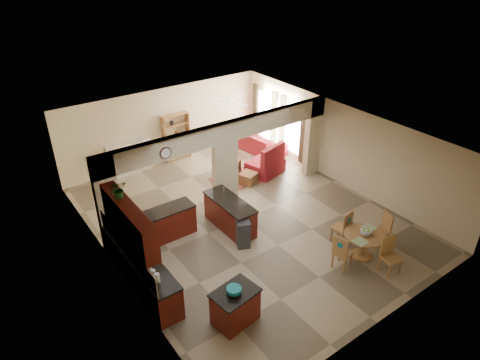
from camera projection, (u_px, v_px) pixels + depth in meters
floor at (244, 219)px, 13.03m from camera, size 10.00×10.00×0.00m
ceiling at (245, 134)px, 11.65m from camera, size 10.00×10.00×0.00m
wall_back at (165, 125)px, 15.87m from camera, size 8.00×0.00×8.00m
wall_front at (388, 275)px, 8.81m from camera, size 8.00×0.00×8.00m
wall_left at (111, 226)px, 10.30m from camera, size 0.00×10.00×10.00m
wall_right at (340, 145)px, 14.37m from camera, size 0.00×10.00×10.00m
partition_left_pier at (108, 204)px, 11.16m from camera, size 0.60×0.25×2.80m
partition_center_pier at (225, 174)px, 13.19m from camera, size 0.80×0.25×2.20m
partition_right_pier at (313, 137)px, 14.93m from camera, size 0.60×0.25×2.80m
partition_header at (225, 132)px, 12.50m from camera, size 8.00×0.25×0.60m
kitchen_counter at (148, 250)px, 10.97m from camera, size 2.52×3.29×1.48m
upper_cabinets at (129, 221)px, 9.57m from camera, size 0.35×2.40×0.90m
peninsula at (230, 214)px, 12.42m from camera, size 0.70×1.85×0.91m
wall_clock at (166, 153)px, 11.40m from camera, size 0.34×0.03×0.34m
rug at (237, 180)px, 15.12m from camera, size 1.60×1.30×0.01m
fireplace at (129, 157)px, 15.32m from camera, size 1.60×0.35×1.20m
shelving_unit at (177, 137)px, 16.17m from camera, size 1.00×0.32×1.80m
window_a at (293, 129)px, 16.08m from camera, size 0.02×0.90×1.90m
window_b at (265, 116)px, 17.28m from camera, size 0.02×0.90×1.90m
glazed_door at (278, 125)px, 16.75m from camera, size 0.02×0.70×2.10m
drape_a_left at (303, 134)px, 15.64m from camera, size 0.10×0.28×2.30m
drape_a_right at (282, 124)px, 16.48m from camera, size 0.10×0.28×2.30m
drape_b_left at (274, 120)px, 16.84m from camera, size 0.10×0.28×2.30m
drape_b_right at (255, 111)px, 17.68m from camera, size 0.10×0.28×2.30m
ceiling_fan at (228, 102)px, 14.65m from camera, size 1.00×1.00×0.10m
kitchen_island at (235, 306)px, 9.35m from camera, size 1.08×0.84×0.86m
teal_bowl at (234, 291)px, 9.06m from camera, size 0.32×0.32×0.15m
trash_can at (243, 235)px, 11.68m from camera, size 0.44×0.42×0.75m
dining_table at (363, 242)px, 11.25m from camera, size 1.06×1.06×0.72m
fruit_bowl at (366, 232)px, 11.10m from camera, size 0.29×0.29×0.15m
sofa at (257, 141)px, 17.11m from camera, size 2.62×1.33×0.73m
chaise at (265, 167)px, 15.46m from camera, size 1.42×1.26×0.48m
armchair at (228, 167)px, 15.21m from camera, size 0.97×0.98×0.67m
ottoman at (248, 178)px, 14.83m from camera, size 0.68×0.68×0.38m
plant at (118, 189)px, 9.51m from camera, size 0.39×0.35×0.41m
chair_north at (344, 226)px, 11.75m from camera, size 0.48×0.48×1.02m
chair_east at (383, 227)px, 11.69m from camera, size 0.53×0.53×1.02m
chair_south at (390, 253)px, 10.73m from camera, size 0.50×0.50×1.02m
chair_west at (341, 251)px, 10.80m from camera, size 0.50×0.50×1.02m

